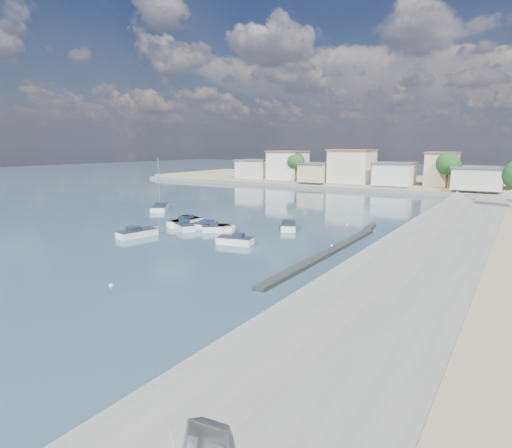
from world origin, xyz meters
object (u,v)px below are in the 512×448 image
at_px(motorboat_e, 188,222).
at_px(motorboat_f, 288,226).
at_px(sailboat, 160,207).
at_px(motorboat_a, 139,233).
at_px(motorboat_h, 212,227).
at_px(motorboat_d, 233,241).
at_px(motorboat_b, 218,229).
at_px(motorboat_g, 183,223).
at_px(motorboat_c, 183,226).

relative_size(motorboat_e, motorboat_f, 1.06).
height_order(motorboat_f, sailboat, sailboat).
xyz_separation_m(motorboat_a, motorboat_h, (5.02, 7.59, -0.00)).
height_order(motorboat_d, motorboat_f, same).
bearing_deg(motorboat_b, motorboat_e, 164.78).
height_order(motorboat_b, motorboat_f, same).
xyz_separation_m(motorboat_g, sailboat, (-13.14, 8.84, 0.03)).
relative_size(motorboat_a, motorboat_e, 1.02).
xyz_separation_m(motorboat_b, motorboat_f, (6.49, 6.48, 0.00)).
xyz_separation_m(motorboat_a, motorboat_e, (-0.22, 9.03, -0.00)).
xyz_separation_m(motorboat_d, motorboat_g, (-12.32, 5.60, 0.00)).
height_order(motorboat_b, sailboat, sailboat).
distance_m(motorboat_b, motorboat_e, 6.75).
xyz_separation_m(motorboat_c, motorboat_f, (11.41, 7.63, -0.00)).
bearing_deg(motorboat_g, sailboat, 146.08).
xyz_separation_m(motorboat_b, motorboat_d, (5.60, -4.64, -0.00)).
bearing_deg(motorboat_f, motorboat_e, -160.09).
bearing_deg(motorboat_d, motorboat_a, -167.58).
distance_m(motorboat_e, motorboat_g, 0.83).
distance_m(motorboat_f, motorboat_g, 14.31).
bearing_deg(sailboat, motorboat_e, -31.04).
bearing_deg(motorboat_g, motorboat_c, -49.62).
distance_m(motorboat_a, motorboat_f, 18.76).
relative_size(motorboat_a, motorboat_g, 0.96).
distance_m(motorboat_f, sailboat, 26.55).
xyz_separation_m(motorboat_d, sailboat, (-25.46, 14.44, 0.03)).
bearing_deg(sailboat, motorboat_f, -7.18).
height_order(motorboat_e, sailboat, sailboat).
bearing_deg(motorboat_h, motorboat_g, 173.38).
bearing_deg(motorboat_h, motorboat_f, 38.39).
distance_m(motorboat_d, sailboat, 29.27).
bearing_deg(motorboat_b, motorboat_a, -130.93).
relative_size(motorboat_a, motorboat_f, 1.08).
height_order(motorboat_c, motorboat_g, same).
distance_m(motorboat_a, motorboat_e, 9.03).
xyz_separation_m(motorboat_e, sailboat, (-13.34, 8.03, 0.03)).
relative_size(motorboat_b, motorboat_g, 0.67).
bearing_deg(motorboat_c, motorboat_f, 33.78).
distance_m(motorboat_d, motorboat_g, 13.53).
xyz_separation_m(motorboat_a, sailboat, (-13.56, 17.06, 0.03)).
bearing_deg(motorboat_a, motorboat_h, 56.52).
distance_m(motorboat_b, motorboat_d, 7.27).
distance_m(motorboat_a, motorboat_g, 8.23).
relative_size(motorboat_c, motorboat_f, 0.96).
height_order(motorboat_e, motorboat_g, same).
distance_m(motorboat_b, motorboat_h, 1.32).
distance_m(motorboat_g, motorboat_h, 5.48).
bearing_deg(motorboat_d, motorboat_g, 155.54).
bearing_deg(motorboat_a, motorboat_e, 91.41).
xyz_separation_m(motorboat_e, motorboat_f, (13.00, 4.71, -0.00)).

